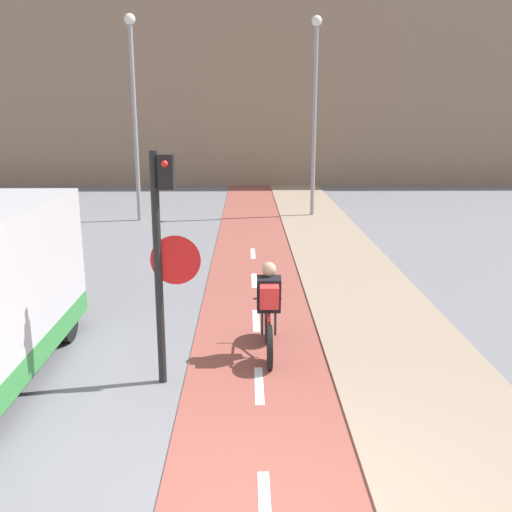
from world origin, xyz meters
TOP-DOWN VIEW (x-y plane):
  - building_row_background at (0.00, 27.32)m, footprint 60.00×5.20m
  - traffic_light_pole at (-1.26, 3.17)m, footprint 0.67×0.25m
  - street_lamp_far at (-3.89, 15.47)m, footprint 0.36×0.36m
  - street_lamp_sidewalk at (2.21, 16.17)m, footprint 0.36×0.36m
  - cyclist_near at (0.17, 4.03)m, footprint 0.46×1.67m

SIDE VIEW (x-z plane):
  - cyclist_near at x=0.17m, z-range -0.03..1.46m
  - traffic_light_pole at x=-1.26m, z-range 0.38..3.58m
  - street_lamp_far at x=-3.89m, z-range 0.75..7.48m
  - street_lamp_sidewalk at x=2.21m, z-range 0.76..7.55m
  - building_row_background at x=0.00m, z-range 0.01..12.07m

